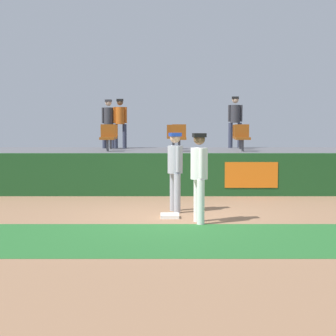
% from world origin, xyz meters
% --- Properties ---
extents(ground_plane, '(60.00, 60.00, 0.00)m').
position_xyz_m(ground_plane, '(0.00, 0.00, 0.00)').
color(ground_plane, '#936B4C').
extents(grass_foreground_strip, '(18.00, 2.80, 0.01)m').
position_xyz_m(grass_foreground_strip, '(0.00, -2.28, 0.00)').
color(grass_foreground_strip, '#26662B').
rests_on(grass_foreground_strip, ground_plane).
extents(first_base, '(0.40, 0.40, 0.08)m').
position_xyz_m(first_base, '(-0.21, -0.11, 0.04)').
color(first_base, white).
rests_on(first_base, ground_plane).
extents(player_fielder_home, '(0.40, 0.59, 1.83)m').
position_xyz_m(player_fielder_home, '(0.38, -0.73, 1.06)').
color(player_fielder_home, white).
rests_on(player_fielder_home, ground_plane).
extents(player_runner_visitor, '(0.43, 0.50, 1.82)m').
position_xyz_m(player_runner_visitor, '(-0.09, 0.68, 1.06)').
color(player_runner_visitor, '#9EA3AD').
rests_on(player_runner_visitor, ground_plane).
extents(field_wall, '(18.00, 0.26, 1.22)m').
position_xyz_m(field_wall, '(0.01, 3.57, 0.61)').
color(field_wall, '#19471E').
rests_on(field_wall, ground_plane).
extents(bleacher_platform, '(18.00, 4.80, 1.21)m').
position_xyz_m(bleacher_platform, '(0.00, 6.14, 0.61)').
color(bleacher_platform, '#59595E').
rests_on(bleacher_platform, ground_plane).
extents(seat_front_center, '(0.44, 0.44, 0.84)m').
position_xyz_m(seat_front_center, '(0.09, 5.01, 1.68)').
color(seat_front_center, '#4C4C51').
rests_on(seat_front_center, bleacher_platform).
extents(seat_back_left, '(0.46, 0.44, 0.84)m').
position_xyz_m(seat_back_left, '(-2.23, 6.81, 1.68)').
color(seat_back_left, '#4C4C51').
rests_on(seat_back_left, bleacher_platform).
extents(seat_front_left, '(0.46, 0.44, 0.84)m').
position_xyz_m(seat_front_left, '(-2.13, 5.01, 1.68)').
color(seat_front_left, '#4C4C51').
rests_on(seat_front_left, bleacher_platform).
extents(seat_back_right, '(0.45, 0.44, 0.84)m').
position_xyz_m(seat_back_right, '(2.23, 6.81, 1.68)').
color(seat_back_right, '#4C4C51').
rests_on(seat_back_right, bleacher_platform).
extents(seat_front_right, '(0.45, 0.44, 0.84)m').
position_xyz_m(seat_front_right, '(2.06, 5.01, 1.68)').
color(seat_front_right, '#4C4C51').
rests_on(seat_front_right, bleacher_platform).
extents(seat_back_center, '(0.45, 0.44, 0.84)m').
position_xyz_m(seat_back_center, '(-0.06, 6.81, 1.68)').
color(seat_back_center, '#4C4C51').
rests_on(seat_back_center, bleacher_platform).
extents(spectator_hooded, '(0.49, 0.34, 1.76)m').
position_xyz_m(spectator_hooded, '(-1.97, 7.48, 2.23)').
color(spectator_hooded, '#33384C').
rests_on(spectator_hooded, bleacher_platform).
extents(spectator_capped, '(0.52, 0.40, 1.87)m').
position_xyz_m(spectator_capped, '(2.21, 7.90, 2.29)').
color(spectator_capped, '#33384C').
rests_on(spectator_capped, bleacher_platform).
extents(spectator_casual, '(0.49, 0.34, 1.74)m').
position_xyz_m(spectator_casual, '(-2.38, 7.51, 2.22)').
color(spectator_casual, '#33384C').
rests_on(spectator_casual, bleacher_platform).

